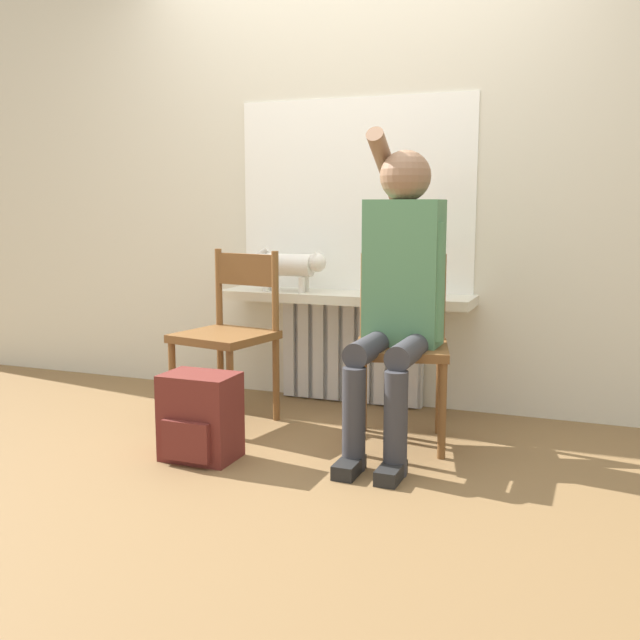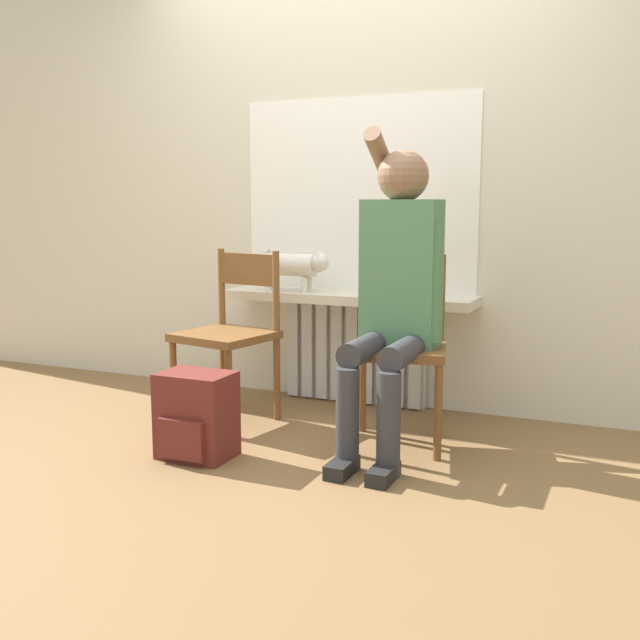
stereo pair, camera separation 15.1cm
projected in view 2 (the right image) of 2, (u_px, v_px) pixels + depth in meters
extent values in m
plane|color=brown|center=(257.00, 466.00, 3.19)|extent=(12.00, 12.00, 0.00)
cube|color=beige|center=(361.00, 160.00, 4.10)|extent=(7.00, 0.06, 2.70)
cube|color=silver|center=(355.00, 351.00, 4.20)|extent=(0.82, 0.05, 0.58)
cube|color=silver|center=(293.00, 348.00, 4.31)|extent=(0.06, 0.03, 0.56)
cube|color=silver|center=(308.00, 349.00, 4.27)|extent=(0.06, 0.03, 0.56)
cube|color=silver|center=(322.00, 350.00, 4.23)|extent=(0.06, 0.03, 0.56)
cube|color=silver|center=(337.00, 351.00, 4.20)|extent=(0.06, 0.03, 0.56)
cube|color=silver|center=(352.00, 352.00, 4.16)|extent=(0.06, 0.03, 0.56)
cube|color=silver|center=(367.00, 354.00, 4.12)|extent=(0.06, 0.03, 0.56)
cube|color=silver|center=(383.00, 355.00, 4.09)|extent=(0.06, 0.03, 0.56)
cube|color=silver|center=(399.00, 356.00, 4.05)|extent=(0.06, 0.03, 0.56)
cube|color=silver|center=(415.00, 358.00, 4.02)|extent=(0.06, 0.03, 0.56)
cube|color=beige|center=(348.00, 298.00, 4.05)|extent=(1.39, 0.31, 0.05)
cube|color=white|center=(358.00, 195.00, 4.10)|extent=(1.33, 0.01, 1.05)
cube|color=brown|center=(225.00, 336.00, 3.78)|extent=(0.49, 0.49, 0.04)
cylinder|color=brown|center=(174.00, 383.00, 3.77)|extent=(0.04, 0.04, 0.43)
cylinder|color=brown|center=(229.00, 394.00, 3.56)|extent=(0.04, 0.04, 0.43)
cylinder|color=brown|center=(223.00, 370.00, 4.07)|extent=(0.04, 0.04, 0.43)
cylinder|color=brown|center=(277.00, 379.00, 3.86)|extent=(0.04, 0.04, 0.43)
cylinder|color=brown|center=(222.00, 286.00, 4.00)|extent=(0.04, 0.04, 0.41)
cylinder|color=brown|center=(276.00, 291.00, 3.79)|extent=(0.04, 0.04, 0.41)
cube|color=brown|center=(248.00, 269.00, 3.88)|extent=(0.38, 0.10, 0.16)
cube|color=brown|center=(399.00, 350.00, 3.42)|extent=(0.51, 0.51, 0.04)
cylinder|color=brown|center=(353.00, 409.00, 3.30)|extent=(0.04, 0.04, 0.43)
cylinder|color=brown|center=(438.00, 413.00, 3.24)|extent=(0.04, 0.04, 0.43)
cylinder|color=brown|center=(363.00, 389.00, 3.66)|extent=(0.04, 0.04, 0.43)
cylinder|color=brown|center=(439.00, 392.00, 3.60)|extent=(0.04, 0.04, 0.43)
cylinder|color=brown|center=(363.00, 296.00, 3.59)|extent=(0.04, 0.04, 0.41)
cylinder|color=brown|center=(441.00, 297.00, 3.53)|extent=(0.04, 0.04, 0.41)
cube|color=brown|center=(402.00, 275.00, 3.55)|extent=(0.37, 0.12, 0.16)
cylinder|color=#333338|center=(366.00, 348.00, 3.27)|extent=(0.11, 0.43, 0.11)
cylinder|color=#333338|center=(405.00, 351.00, 3.20)|extent=(0.11, 0.43, 0.11)
cylinder|color=#333338|center=(347.00, 420.00, 3.12)|extent=(0.10, 0.10, 0.44)
cylinder|color=#333338|center=(389.00, 425.00, 3.05)|extent=(0.10, 0.10, 0.44)
cube|color=black|center=(342.00, 468.00, 3.09)|extent=(0.09, 0.20, 0.06)
cube|color=black|center=(383.00, 474.00, 3.02)|extent=(0.09, 0.20, 0.06)
cube|color=#4C7F56|center=(401.00, 273.00, 3.38)|extent=(0.34, 0.20, 0.66)
sphere|color=#846047|center=(403.00, 176.00, 3.31)|extent=(0.23, 0.23, 0.23)
cylinder|color=#846047|center=(388.00, 172.00, 3.48)|extent=(0.08, 0.50, 0.38)
cylinder|color=#4C7F56|center=(432.00, 283.00, 3.29)|extent=(0.08, 0.08, 0.53)
cylinder|color=silver|center=(289.00, 265.00, 4.10)|extent=(0.30, 0.12, 0.12)
sphere|color=silver|center=(320.00, 263.00, 4.02)|extent=(0.10, 0.10, 0.10)
cone|color=silver|center=(318.00, 254.00, 3.99)|extent=(0.04, 0.04, 0.04)
cone|color=silver|center=(322.00, 254.00, 4.04)|extent=(0.04, 0.04, 0.04)
cylinder|color=silver|center=(304.00, 285.00, 4.05)|extent=(0.03, 0.03, 0.09)
cylinder|color=silver|center=(309.00, 284.00, 4.10)|extent=(0.03, 0.03, 0.09)
cylinder|color=silver|center=(269.00, 283.00, 4.13)|extent=(0.03, 0.03, 0.09)
cylinder|color=silver|center=(274.00, 282.00, 4.19)|extent=(0.03, 0.03, 0.09)
cylinder|color=silver|center=(257.00, 258.00, 4.17)|extent=(0.20, 0.03, 0.13)
cube|color=maroon|center=(197.00, 415.00, 3.29)|extent=(0.32, 0.22, 0.38)
cube|color=maroon|center=(181.00, 440.00, 3.19)|extent=(0.22, 0.03, 0.17)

